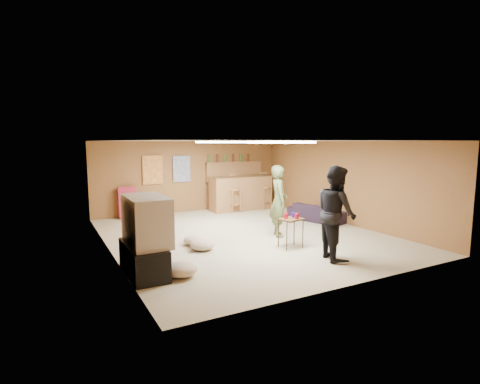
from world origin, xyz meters
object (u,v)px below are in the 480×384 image
tray_table (291,233)px  person_olive (279,201)px  person_black (336,212)px  sofa (317,212)px  tv_body (146,220)px  bar_counter (241,193)px

tray_table → person_olive: bearing=71.1°
person_olive → tray_table: size_ratio=2.69×
person_olive → person_black: person_black is taller
person_black → sofa: (1.89, 2.81, -0.64)m
tv_body → tray_table: size_ratio=1.79×
person_black → bar_counter: bearing=8.6°
person_olive → person_black: size_ratio=0.94×
tv_body → bar_counter: size_ratio=0.55×
tray_table → tv_body: bearing=-177.5°
person_olive → sofa: size_ratio=1.03×
bar_counter → tray_table: size_ratio=3.25×
person_olive → tray_table: (-0.32, -0.93, -0.52)m
sofa → tray_table: bearing=113.4°
tv_body → sofa: (5.20, 1.96, -0.66)m
person_black → tray_table: 1.18m
person_black → person_olive: bearing=17.5°
bar_counter → tv_body: bearing=-133.0°
tv_body → person_olive: 3.48m
tv_body → bar_counter: 6.09m
person_olive → tray_table: person_olive is taller
tv_body → person_olive: bearing=17.7°
sofa → person_olive: bearing=99.2°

